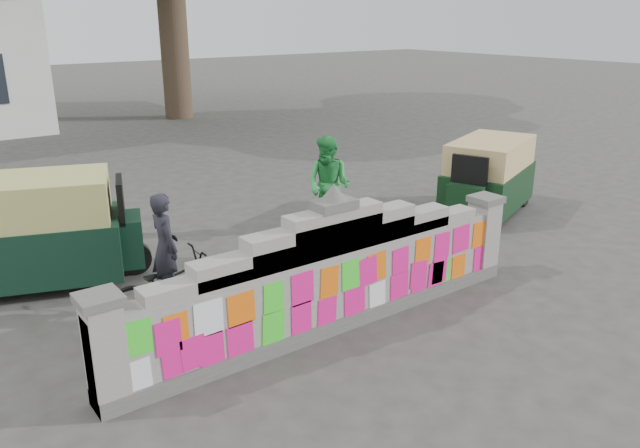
% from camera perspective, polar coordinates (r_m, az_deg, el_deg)
% --- Properties ---
extents(ground, '(100.00, 100.00, 0.00)m').
position_cam_1_polar(ground, '(8.55, 1.19, -9.42)').
color(ground, '#383533').
rests_on(ground, ground).
extents(parapet_wall, '(6.48, 0.44, 2.01)m').
position_cam_1_polar(parapet_wall, '(8.22, 1.25, -4.82)').
color(parapet_wall, '#4C4C49').
rests_on(parapet_wall, ground).
extents(cyclist_bike, '(1.72, 0.64, 0.90)m').
position_cam_1_polar(cyclist_bike, '(8.96, -13.69, -5.42)').
color(cyclist_bike, black).
rests_on(cyclist_bike, ground).
extents(cyclist_rider, '(0.38, 0.56, 1.52)m').
position_cam_1_polar(cyclist_rider, '(8.84, -13.84, -3.57)').
color(cyclist_rider, black).
rests_on(cyclist_rider, ground).
extents(pedestrian, '(1.02, 1.12, 1.87)m').
position_cam_1_polar(pedestrian, '(11.87, 0.81, 3.57)').
color(pedestrian, green).
rests_on(pedestrian, ground).
extents(rickshaw_left, '(3.19, 2.26, 1.72)m').
position_cam_1_polar(rickshaw_left, '(10.45, -24.69, -0.55)').
color(rickshaw_left, black).
rests_on(rickshaw_left, ground).
extents(rickshaw_right, '(2.91, 2.10, 1.57)m').
position_cam_1_polar(rickshaw_right, '(13.51, 15.07, 4.26)').
color(rickshaw_right, black).
rests_on(rickshaw_right, ground).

